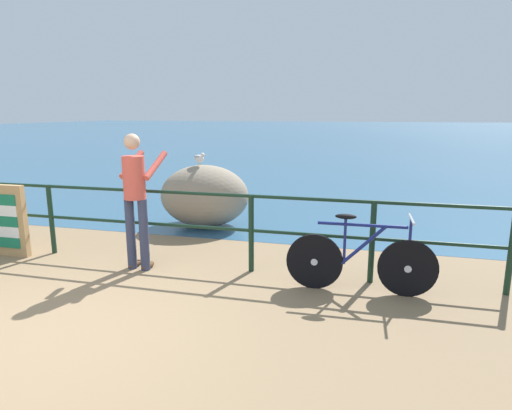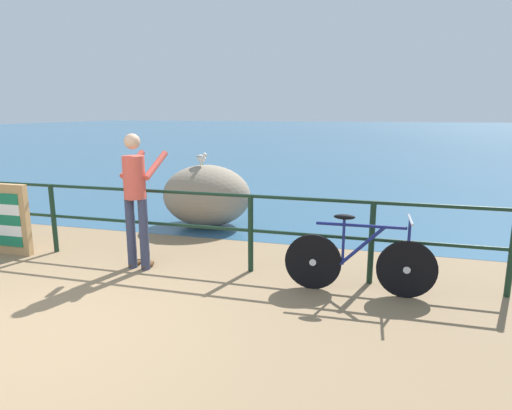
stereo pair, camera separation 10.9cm
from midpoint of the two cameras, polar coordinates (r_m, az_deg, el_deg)
The scene contains 8 objects.
ground_plane at distance 23.39m, azimuth 7.15°, elevation 6.80°, with size 120.00×120.00×0.10m, color #846B4C.
sea_surface at distance 51.63m, azimuth 11.32°, elevation 9.53°, with size 120.00×90.00×0.01m, color #2D5675.
promenade_railing at distance 6.18m, azimuth -14.80°, elevation -1.47°, with size 9.12×0.07×1.02m.
bicycle at distance 5.15m, azimuth 12.88°, elevation -7.00°, with size 1.70×0.48×0.92m.
person_at_railing at distance 5.85m, azimuth -15.89°, elevation 1.22°, with size 0.47×0.65×1.78m.
folded_deckchair_stack at distance 7.31m, azimuth -30.66°, elevation -1.71°, with size 0.84×0.10×1.04m.
breakwater_boulder_main at distance 7.98m, azimuth -7.12°, elevation 1.20°, with size 1.61×1.32×1.11m.
seagull at distance 7.85m, azimuth -7.82°, elevation 6.14°, with size 0.31×0.26×0.23m.
Camera 1 is at (2.93, -3.11, 2.04)m, focal length 30.70 mm.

